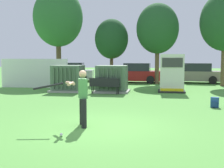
# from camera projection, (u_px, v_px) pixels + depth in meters

# --- Properties ---
(ground_plane) EXTENTS (96.00, 96.00, 0.00)m
(ground_plane) POSITION_uv_depth(u_px,v_px,m) (101.00, 127.00, 9.09)
(ground_plane) COLOR #51933D
(fence_panel) EXTENTS (4.80, 0.12, 2.00)m
(fence_panel) POSITION_uv_depth(u_px,v_px,m) (34.00, 73.00, 20.40)
(fence_panel) COLOR white
(fence_panel) RESTS_ON ground
(transformer_west) EXTENTS (2.10, 1.70, 1.62)m
(transformer_west) POSITION_uv_depth(u_px,v_px,m) (68.00, 79.00, 18.23)
(transformer_west) COLOR #9E9B93
(transformer_west) RESTS_ON ground
(transformer_mid_west) EXTENTS (2.10, 1.70, 1.62)m
(transformer_mid_west) POSITION_uv_depth(u_px,v_px,m) (112.00, 79.00, 17.89)
(transformer_mid_west) COLOR #9E9B93
(transformer_mid_west) RESTS_ON ground
(generator_enclosure) EXTENTS (1.60, 1.40, 2.30)m
(generator_enclosure) POSITION_uv_depth(u_px,v_px,m) (172.00, 73.00, 17.92)
(generator_enclosure) COLOR #262626
(generator_enclosure) RESTS_ON ground
(park_bench) EXTENTS (1.84, 0.69, 0.92)m
(park_bench) POSITION_uv_depth(u_px,v_px,m) (105.00, 85.00, 17.05)
(park_bench) COLOR black
(park_bench) RESTS_ON ground
(batter) EXTENTS (1.57, 0.89, 1.74)m
(batter) POSITION_uv_depth(u_px,v_px,m) (81.00, 95.00, 9.07)
(batter) COLOR black
(batter) RESTS_ON ground
(sports_ball) EXTENTS (0.09, 0.09, 0.09)m
(sports_ball) POSITION_uv_depth(u_px,v_px,m) (61.00, 135.00, 8.00)
(sports_ball) COLOR white
(sports_ball) RESTS_ON ground
(backpack) EXTENTS (0.37, 0.33, 0.44)m
(backpack) POSITION_uv_depth(u_px,v_px,m) (215.00, 103.00, 12.51)
(backpack) COLOR #264C8C
(backpack) RESTS_ON ground
(tree_left) EXTENTS (4.12, 4.12, 7.88)m
(tree_left) POSITION_uv_depth(u_px,v_px,m) (58.00, 18.00, 24.66)
(tree_left) COLOR brown
(tree_left) RESTS_ON ground
(tree_center_left) EXTENTS (2.73, 2.73, 5.22)m
(tree_center_left) POSITION_uv_depth(u_px,v_px,m) (112.00, 39.00, 24.18)
(tree_center_left) COLOR brown
(tree_center_left) RESTS_ON ground
(tree_center_right) EXTENTS (3.30, 3.30, 6.31)m
(tree_center_right) POSITION_uv_depth(u_px,v_px,m) (158.00, 29.00, 23.08)
(tree_center_right) COLOR brown
(tree_center_right) RESTS_ON ground
(parked_car_leftmost) EXTENTS (4.38, 2.31, 1.62)m
(parked_car_leftmost) POSITION_uv_depth(u_px,v_px,m) (70.00, 72.00, 26.18)
(parked_car_leftmost) COLOR #B2B2B7
(parked_car_leftmost) RESTS_ON ground
(parked_car_left_of_center) EXTENTS (4.25, 2.03, 1.62)m
(parked_car_left_of_center) POSITION_uv_depth(u_px,v_px,m) (136.00, 74.00, 24.54)
(parked_car_left_of_center) COLOR maroon
(parked_car_left_of_center) RESTS_ON ground
(parked_car_right_of_center) EXTENTS (4.36, 2.26, 1.62)m
(parked_car_right_of_center) POSITION_uv_depth(u_px,v_px,m) (196.00, 74.00, 24.26)
(parked_car_right_of_center) COLOR gray
(parked_car_right_of_center) RESTS_ON ground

